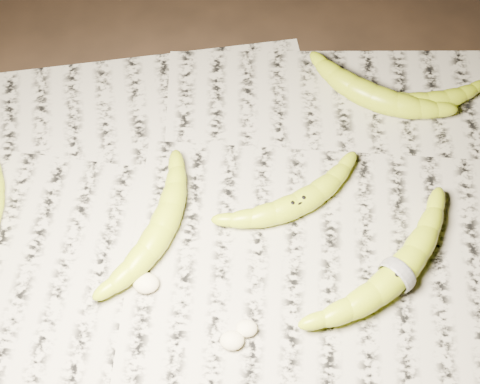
{
  "coord_description": "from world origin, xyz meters",
  "views": [
    {
      "loc": [
        0.02,
        -0.44,
        0.85
      ],
      "look_at": [
        0.02,
        0.0,
        0.05
      ],
      "focal_mm": 50.0,
      "sensor_mm": 36.0,
      "label": 1
    }
  ],
  "objects_px": {
    "banana_taped": "(397,274)",
    "banana_upper_a": "(427,101)",
    "banana_left_b": "(160,229)",
    "banana_center": "(297,203)",
    "banana_upper_b": "(373,95)"
  },
  "relations": [
    {
      "from": "banana_left_b",
      "to": "banana_center",
      "type": "relative_size",
      "value": 1.05
    },
    {
      "from": "banana_center",
      "to": "banana_upper_b",
      "type": "bearing_deg",
      "value": 28.41
    },
    {
      "from": "banana_center",
      "to": "banana_upper_b",
      "type": "xyz_separation_m",
      "value": [
        0.13,
        0.19,
        0.0
      ]
    },
    {
      "from": "banana_taped",
      "to": "banana_upper_a",
      "type": "xyz_separation_m",
      "value": [
        0.08,
        0.29,
        -0.0
      ]
    },
    {
      "from": "banana_taped",
      "to": "banana_upper_b",
      "type": "xyz_separation_m",
      "value": [
        -0.0,
        0.29,
        -0.0
      ]
    },
    {
      "from": "banana_center",
      "to": "banana_upper_a",
      "type": "height_order",
      "value": "banana_center"
    },
    {
      "from": "banana_center",
      "to": "banana_upper_a",
      "type": "xyz_separation_m",
      "value": [
        0.21,
        0.18,
        -0.0
      ]
    },
    {
      "from": "banana_center",
      "to": "banana_upper_b",
      "type": "height_order",
      "value": "banana_upper_b"
    },
    {
      "from": "banana_upper_a",
      "to": "banana_left_b",
      "type": "bearing_deg",
      "value": -156.0
    },
    {
      "from": "banana_upper_a",
      "to": "banana_upper_b",
      "type": "relative_size",
      "value": 0.83
    },
    {
      "from": "banana_center",
      "to": "banana_upper_a",
      "type": "relative_size",
      "value": 1.18
    },
    {
      "from": "banana_center",
      "to": "banana_taped",
      "type": "distance_m",
      "value": 0.17
    },
    {
      "from": "banana_taped",
      "to": "banana_upper_b",
      "type": "bearing_deg",
      "value": 46.87
    },
    {
      "from": "banana_upper_b",
      "to": "banana_upper_a",
      "type": "bearing_deg",
      "value": 22.9
    },
    {
      "from": "banana_left_b",
      "to": "banana_upper_b",
      "type": "distance_m",
      "value": 0.39
    }
  ]
}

